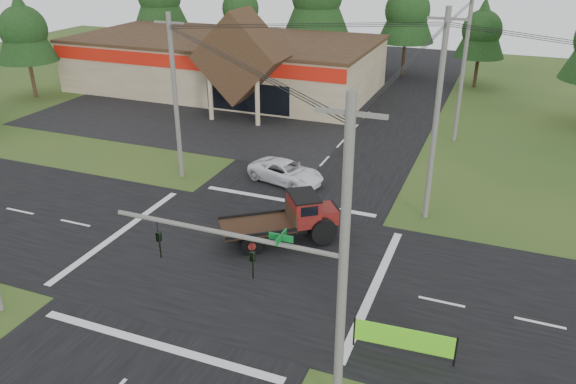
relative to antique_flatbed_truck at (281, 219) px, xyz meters
The scene contains 17 objects.
ground 3.09m from the antique_flatbed_truck, 120.00° to the right, with size 120.00×120.00×0.00m, color #2B4A1A.
road_ns 3.08m from the antique_flatbed_truck, 120.00° to the right, with size 12.00×120.00×0.02m, color black.
road_ew 3.08m from the antique_flatbed_truck, 120.00° to the right, with size 120.00×12.00×0.02m, color black.
parking_apron 22.66m from the antique_flatbed_truck, 132.92° to the left, with size 28.00×14.00×0.02m, color black.
cvs_building 32.11m from the antique_flatbed_truck, 122.24° to the left, with size 30.40×18.20×9.19m.
traffic_signal_mast 11.32m from the antique_flatbed_truck, 66.05° to the right, with size 8.12×0.24×7.00m.
utility_pole_nr 12.44m from the antique_flatbed_truck, 58.47° to the right, with size 2.00×0.30×11.00m.
utility_pole_nw 11.68m from the antique_flatbed_truck, 149.39° to the left, with size 2.00×0.30×10.50m.
utility_pole_ne 9.78m from the antique_flatbed_truck, 40.16° to the left, with size 2.00×0.30×11.50m.
utility_pole_n 21.12m from the antique_flatbed_truck, 71.37° to the left, with size 2.00×0.30×11.20m.
tree_row_b 45.31m from the antique_flatbed_truck, 118.41° to the left, with size 5.60×5.60×10.10m.
tree_row_d 40.06m from the antique_flatbed_truck, 92.03° to the left, with size 6.16×6.16×11.11m.
tree_row_e 38.43m from the antique_flatbed_truck, 80.04° to the left, with size 5.04×5.04×9.09m.
tree_side_w 38.13m from the antique_flatbed_truck, 152.26° to the left, with size 5.60×5.60×10.10m.
antique_flatbed_truck is the anchor object (origin of this frame).
roadside_banner 10.05m from the antique_flatbed_truck, 40.21° to the right, with size 3.89×0.11×1.33m, color #62D81C, non-canonical shape.
white_pickup 7.69m from the antique_flatbed_truck, 109.76° to the left, with size 2.32×5.04×1.40m, color white.
Camera 1 is at (11.20, -21.33, 14.69)m, focal length 35.00 mm.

